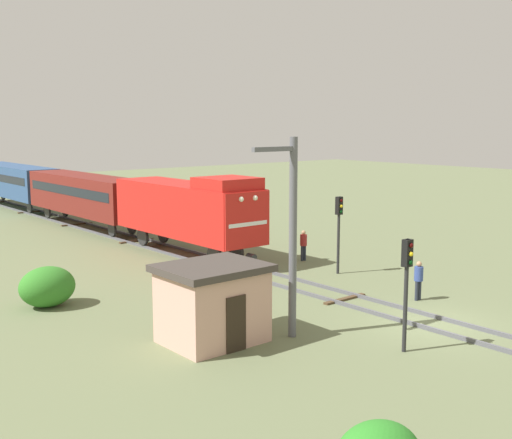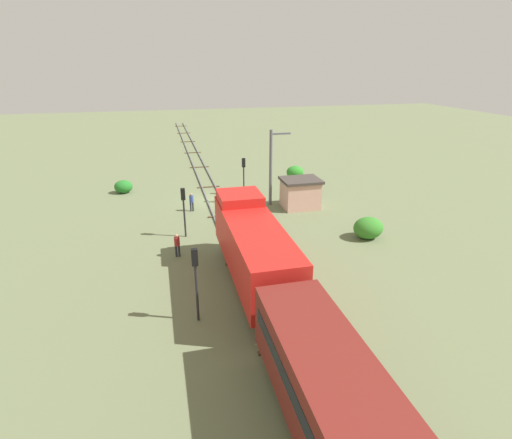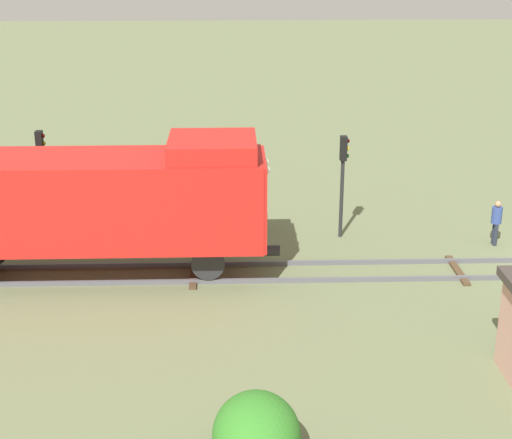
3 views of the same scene
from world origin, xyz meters
The scene contains 13 objects.
ground_plane centered at (0.00, 0.00, 0.00)m, with size 161.98×161.98×0.00m, color #66704C.
railway_track centered at (0.00, 0.00, 0.07)m, with size 2.40×107.99×0.16m.
locomotive centered at (0.00, 16.46, 2.77)m, with size 2.90×11.60×4.60m.
traffic_signal_near centered at (-3.20, -1.06, 2.65)m, with size 0.32×0.34×3.80m.
traffic_signal_mid centered at (3.40, 8.07, 2.74)m, with size 0.32×0.34×3.92m.
traffic_signal_far centered at (3.60, 19.14, 2.89)m, with size 0.32×0.34×4.15m.
worker_near_track centered at (2.40, 2.48, 1.00)m, with size 0.38×0.38×1.70m.
worker_by_signal centered at (4.20, 11.42, 1.00)m, with size 0.38×0.38×1.70m.
catenary_mast centered at (-5.07, 2.47, 3.78)m, with size 1.94×0.28×7.07m.
relay_hut centered at (-7.50, 3.83, 1.39)m, with size 3.50×2.90×2.74m.
bush_near centered at (-10.30, -5.79, 0.73)m, with size 2.00×1.64×1.45m, color #2C8126.
bush_mid centered at (8.76, -4.66, 0.67)m, with size 1.83×1.50×1.33m, color #247226.
bush_far centered at (-10.21, 11.72, 0.84)m, with size 2.32×1.90×1.69m, color #327B26.
Camera 2 is at (4.83, 37.00, 12.71)m, focal length 28.00 mm.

